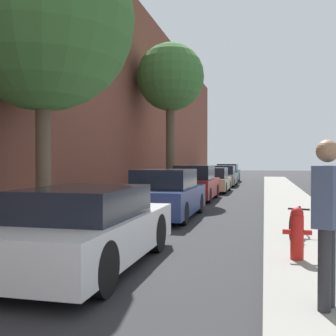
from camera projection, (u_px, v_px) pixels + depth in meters
The scene contains 15 objects.
ground_plane at pixel (216, 203), 16.44m from camera, with size 120.00×120.00×0.00m, color #28282B.
sidewalk_left at pixel (147, 200), 17.10m from camera, with size 2.00×52.00×0.12m.
sidewalk_right at pixel (290, 203), 15.77m from camera, with size 2.00×52.00×0.12m.
building_facade_left at pixel (116, 92), 17.34m from camera, with size 0.70×52.00×9.29m.
parked_car_white at pixel (88, 228), 6.40m from camera, with size 1.73×4.17×1.27m.
parked_car_navy at pixel (166, 195), 12.07m from camera, with size 1.74×4.22×1.44m.
parked_car_red at pixel (195, 184), 17.61m from camera, with size 1.69×4.09×1.50m.
parked_car_champagne at pixel (212, 181), 22.14m from camera, with size 1.83×3.97×1.33m.
parked_car_grey at pixel (223, 176), 27.61m from camera, with size 1.79×4.43×1.39m.
parked_car_teal at pixel (228, 173), 33.28m from camera, with size 1.75×4.42×1.46m.
street_tree_near at pixel (43, 19), 8.65m from camera, with size 3.92×3.92×6.55m.
street_tree_far at pixel (170, 79), 18.53m from camera, with size 3.07×3.07×6.93m.
fire_hydrant at pixel (297, 233), 6.45m from camera, with size 0.45×0.21×0.83m.
pedestrian at pixel (327, 212), 4.28m from camera, with size 0.36×0.47×1.78m.
bicycle at pixel (296, 223), 8.22m from camera, with size 0.48×1.47×0.61m.
Camera 1 is at (1.91, -0.41, 1.68)m, focal length 43.58 mm.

